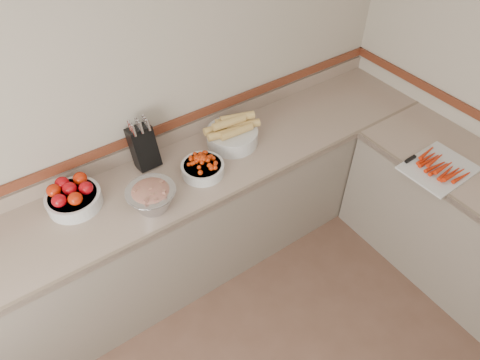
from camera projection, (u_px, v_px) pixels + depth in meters
back_wall at (129, 104)px, 2.52m from camera, size 4.00×0.00×4.00m
counter_back at (171, 230)px, 2.92m from camera, size 4.00×0.65×1.08m
knife_block at (143, 146)px, 2.64m from camera, size 0.15×0.18×0.35m
tomato_bowl at (73, 197)px, 2.44m from camera, size 0.32×0.32×0.15m
cherry_tomato_bowl at (203, 167)px, 2.64m from camera, size 0.27×0.27×0.14m
corn_bowl at (232, 133)px, 2.84m from camera, size 0.38×0.35×0.21m
rhubarb_bowl at (152, 196)px, 2.42m from camera, size 0.29×0.29×0.16m
cutting_board at (439, 167)px, 2.69m from camera, size 0.44×0.35×0.06m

